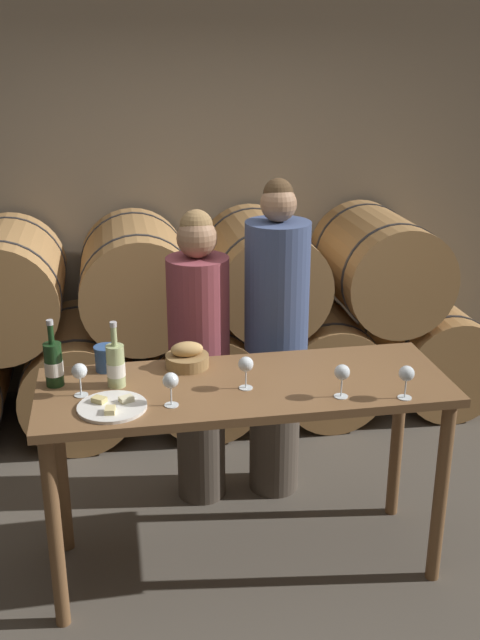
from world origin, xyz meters
The scene contains 16 objects.
ground_plane centered at (0.00, 0.00, 0.00)m, with size 10.00×10.00×0.00m, color #564F44.
stone_wall_back centered at (0.00, 2.19, 1.60)m, with size 10.00×0.12×3.20m.
barrel_stack centered at (0.00, 1.60, 0.63)m, with size 3.92×0.95×1.34m.
tasting_table centered at (0.00, 0.00, 0.82)m, with size 1.82×0.65×0.96m.
person_left centered at (-0.13, 0.63, 0.82)m, with size 0.32×0.32×1.60m.
person_right centered at (0.28, 0.63, 0.89)m, with size 0.34×0.34×1.75m.
wine_bottle_red centered at (-0.82, 0.13, 1.06)m, with size 0.08×0.08×0.30m.
wine_bottle_white centered at (-0.56, 0.07, 1.05)m, with size 0.08×0.08×0.30m.
blue_crock centered at (-0.60, 0.25, 1.02)m, with size 0.11×0.11×0.12m.
bread_basket centered at (-0.23, 0.22, 1.00)m, with size 0.20×0.20×0.12m.
cheese_plate centered at (-0.58, -0.14, 0.96)m, with size 0.29×0.29×0.04m.
wine_glass_far_left centered at (-0.71, 0.00, 1.06)m, with size 0.07×0.07×0.15m.
wine_glass_left centered at (-0.34, -0.16, 1.06)m, with size 0.07×0.07×0.15m.
wine_glass_center centered at (-0.01, -0.05, 1.06)m, with size 0.07×0.07×0.15m.
wine_glass_right centered at (0.38, -0.21, 1.06)m, with size 0.07×0.07×0.15m.
wine_glass_far_right centered at (0.64, -0.26, 1.06)m, with size 0.07×0.07×0.15m.
Camera 1 is at (-0.55, -2.95, 2.36)m, focal length 42.00 mm.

